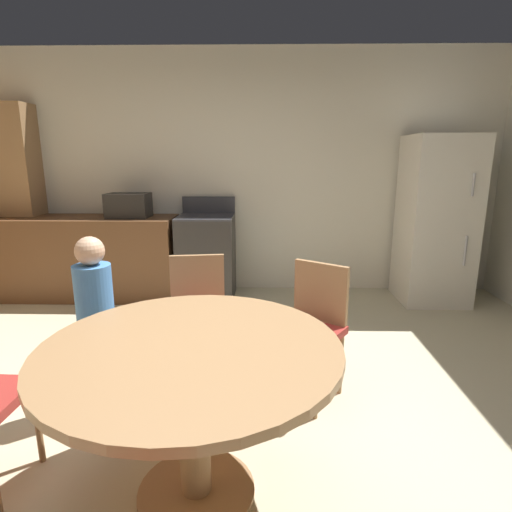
# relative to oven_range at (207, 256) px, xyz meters

# --- Properties ---
(ground_plane) EXTENTS (14.00, 14.00, 0.00)m
(ground_plane) POSITION_rel_oven_range_xyz_m (0.39, -2.43, -0.47)
(ground_plane) COLOR beige
(wall_back) EXTENTS (6.06, 0.12, 2.70)m
(wall_back) POSITION_rel_oven_range_xyz_m (0.39, 0.40, 0.88)
(wall_back) COLOR silver
(wall_back) RESTS_ON ground
(kitchen_counter) EXTENTS (1.98, 0.60, 0.90)m
(kitchen_counter) POSITION_rel_oven_range_xyz_m (-1.34, -0.00, -0.02)
(kitchen_counter) COLOR brown
(kitchen_counter) RESTS_ON ground
(pantry_column) EXTENTS (0.44, 0.36, 2.10)m
(pantry_column) POSITION_rel_oven_range_xyz_m (-2.11, 0.18, 0.58)
(pantry_column) COLOR #9E754C
(pantry_column) RESTS_ON ground
(oven_range) EXTENTS (0.60, 0.60, 1.10)m
(oven_range) POSITION_rel_oven_range_xyz_m (0.00, 0.00, 0.00)
(oven_range) COLOR #2D2B28
(oven_range) RESTS_ON ground
(refrigerator) EXTENTS (0.68, 0.68, 1.76)m
(refrigerator) POSITION_rel_oven_range_xyz_m (2.46, -0.05, 0.41)
(refrigerator) COLOR silver
(refrigerator) RESTS_ON ground
(microwave) EXTENTS (0.44, 0.32, 0.26)m
(microwave) POSITION_rel_oven_range_xyz_m (-0.83, -0.00, 0.56)
(microwave) COLOR black
(microwave) RESTS_ON kitchen_counter
(dining_table) EXTENTS (1.29, 1.29, 0.76)m
(dining_table) POSITION_rel_oven_range_xyz_m (0.33, -2.81, 0.14)
(dining_table) COLOR #9E754C
(dining_table) RESTS_ON ground
(chair_north) EXTENTS (0.45, 0.45, 0.87)m
(chair_north) POSITION_rel_oven_range_xyz_m (0.18, -1.75, 0.03)
(chair_north) COLOR #9E754C
(chair_north) RESTS_ON ground
(chair_northeast) EXTENTS (0.56, 0.56, 0.87)m
(chair_northeast) POSITION_rel_oven_range_xyz_m (0.94, -1.93, 0.03)
(chair_northeast) COLOR #9E754C
(chair_northeast) RESTS_ON ground
(person_child) EXTENTS (0.31, 0.31, 1.09)m
(person_child) POSITION_rel_oven_range_xyz_m (-0.38, -2.11, 0.11)
(person_child) COLOR #8C337A
(person_child) RESTS_ON ground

